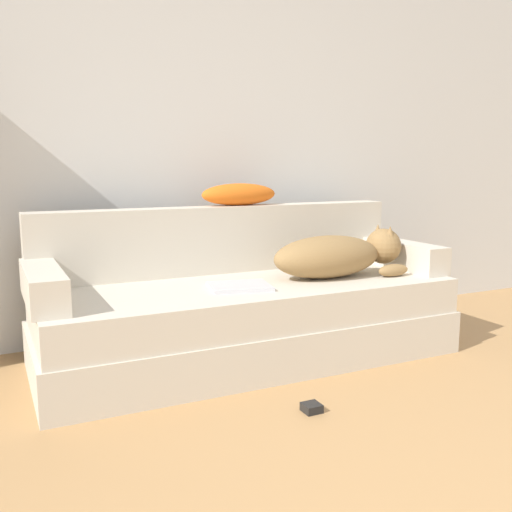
% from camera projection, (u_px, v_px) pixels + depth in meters
% --- Properties ---
extents(wall_back, '(7.74, 0.06, 2.70)m').
position_uv_depth(wall_back, '(175.00, 99.00, 3.22)').
color(wall_back, silver).
rests_on(wall_back, ground_plane).
extents(couch, '(2.09, 0.81, 0.40)m').
position_uv_depth(couch, '(248.00, 321.00, 2.91)').
color(couch, beige).
rests_on(couch, ground_plane).
extents(couch_backrest, '(2.05, 0.15, 0.36)m').
position_uv_depth(couch_backrest, '(222.00, 239.00, 3.15)').
color(couch_backrest, beige).
rests_on(couch_backrest, couch).
extents(couch_arm_left, '(0.15, 0.62, 0.15)m').
position_uv_depth(couch_arm_left, '(43.00, 286.00, 2.45)').
color(couch_arm_left, beige).
rests_on(couch_arm_left, couch).
extents(couch_arm_right, '(0.15, 0.62, 0.15)m').
position_uv_depth(couch_arm_right, '(402.00, 255.00, 3.28)').
color(couch_arm_right, beige).
rests_on(couch_arm_right, couch).
extents(dog, '(0.77, 0.30, 0.26)m').
position_uv_depth(dog, '(338.00, 255.00, 3.01)').
color(dog, olive).
rests_on(dog, couch).
extents(laptop, '(0.33, 0.29, 0.02)m').
position_uv_depth(laptop, '(239.00, 286.00, 2.75)').
color(laptop, silver).
rests_on(laptop, couch).
extents(throw_pillow, '(0.44, 0.15, 0.12)m').
position_uv_depth(throw_pillow, '(239.00, 194.00, 3.18)').
color(throw_pillow, orange).
rests_on(throw_pillow, couch_backrest).
extents(power_adapter, '(0.07, 0.07, 0.03)m').
position_uv_depth(power_adapter, '(312.00, 408.00, 2.30)').
color(power_adapter, black).
rests_on(power_adapter, ground_plane).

